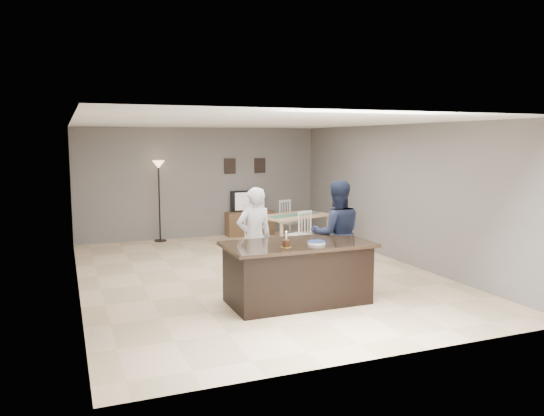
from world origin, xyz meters
name	(u,v)px	position (x,y,z in m)	size (l,w,h in m)	color
floor	(256,274)	(0.00, 0.00, 0.00)	(8.00, 8.00, 0.00)	#DBB68C
room_shell	(256,181)	(0.00, 0.00, 1.68)	(8.00, 8.00, 8.00)	slate
kitchen_island	(297,272)	(0.00, -1.80, 0.45)	(2.15, 1.10, 0.90)	black
tv_console	(250,223)	(1.20, 3.77, 0.30)	(1.20, 0.40, 0.60)	brown
television	(249,201)	(1.20, 3.84, 0.86)	(0.91, 0.12, 0.53)	black
tv_screen_glow	(250,201)	(1.20, 3.76, 0.87)	(0.78, 0.78, 0.00)	orange
picture_frames	(245,166)	(1.15, 3.98, 1.75)	(1.10, 0.02, 0.38)	black
doorway	(81,238)	(-2.99, -2.30, 1.26)	(0.00, 2.10, 2.65)	black
woman	(254,238)	(-0.34, -0.86, 0.83)	(0.60, 0.40, 1.65)	silver
man	(337,234)	(0.95, -1.25, 0.87)	(0.85, 0.66, 1.75)	#181F36
birthday_cake	(286,243)	(-0.28, -2.04, 0.95)	(0.15, 0.15, 0.23)	gold
plate_stack	(316,243)	(0.21, -1.99, 0.92)	(0.26, 0.26, 0.04)	white
dining_table	(294,221)	(1.59, 1.90, 0.61)	(2.03, 2.19, 0.96)	tan
floor_lamp	(159,179)	(-1.06, 3.79, 1.49)	(0.29, 0.29, 1.92)	black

